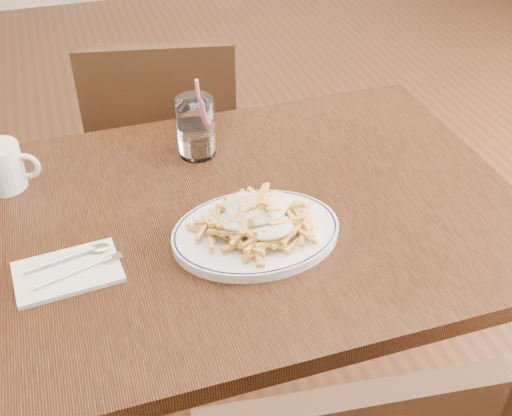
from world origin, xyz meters
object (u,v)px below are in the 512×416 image
object	(u,v)px
table	(227,241)
fries_plate	(256,233)
water_glass	(196,130)
loaded_fries	(256,214)
chair_far	(166,154)
coffee_mug	(2,167)

from	to	relation	value
table	fries_plate	distance (m)	0.13
table	water_glass	world-z (taller)	water_glass
table	loaded_fries	world-z (taller)	loaded_fries
table	chair_far	size ratio (longest dim) A/B	1.36
fries_plate	table	bearing A→B (deg)	108.80
fries_plate	loaded_fries	size ratio (longest dim) A/B	1.62
chair_far	water_glass	distance (m)	0.51
water_glass	coffee_mug	world-z (taller)	water_glass
chair_far	fries_plate	world-z (taller)	chair_far
loaded_fries	fries_plate	bearing A→B (deg)	0.00
chair_far	fries_plate	size ratio (longest dim) A/B	2.24
table	chair_far	xyz separation A→B (m)	(-0.01, 0.64, -0.17)
water_glass	table	bearing A→B (deg)	-89.33
water_glass	coffee_mug	bearing A→B (deg)	-179.62
water_glass	coffee_mug	size ratio (longest dim) A/B	1.50
chair_far	fries_plate	distance (m)	0.78
table	coffee_mug	size ratio (longest dim) A/B	9.72
chair_far	water_glass	size ratio (longest dim) A/B	4.77
table	chair_far	bearing A→B (deg)	91.25
chair_far	coffee_mug	size ratio (longest dim) A/B	7.16
fries_plate	coffee_mug	distance (m)	0.55
chair_far	loaded_fries	bearing A→B (deg)	-86.40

